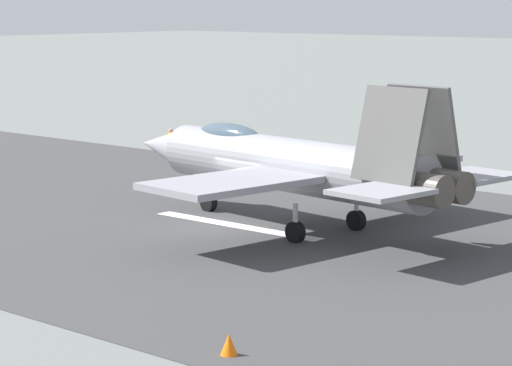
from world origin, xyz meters
name	(u,v)px	position (x,y,z in m)	size (l,w,h in m)	color
ground_plane	(233,226)	(0.00, 0.00, 0.00)	(400.00, 400.00, 0.00)	slate
runway_strip	(234,225)	(-0.02, 0.00, 0.01)	(240.00, 26.00, 0.02)	#3C3C3D
fighter_jet	(290,163)	(-1.97, -0.98, 2.48)	(17.26, 13.94, 5.68)	gray
crew_person	(171,143)	(15.38, -11.84, 0.78)	(0.69, 0.36, 1.57)	#1E2338
marker_cone_near	(229,345)	(-10.58, 11.82, 0.28)	(0.44, 0.44, 0.55)	orange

